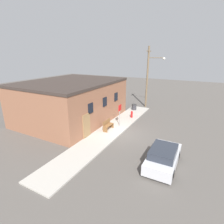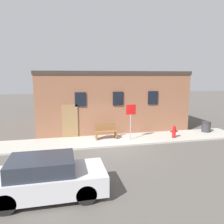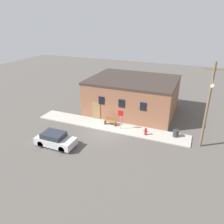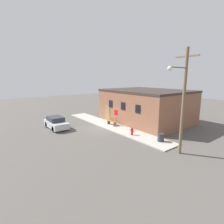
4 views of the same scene
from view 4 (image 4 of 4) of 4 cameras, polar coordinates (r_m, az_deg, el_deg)
name	(u,v)px [view 4 (image 4 of 4)]	position (r m, az deg, el deg)	size (l,w,h in m)	color
ground_plane	(103,128)	(20.96, -3.06, -5.19)	(80.00, 80.00, 0.00)	#56514C
sidewalk	(111,126)	(21.62, -0.47, -4.52)	(17.53, 2.37, 0.10)	#B2ADA3
brick_building	(146,106)	(24.06, 11.11, 2.02)	(10.66, 8.43, 4.31)	#8E5B42
fire_hydrant	(132,131)	(18.12, 6.54, -6.26)	(0.48, 0.23, 0.79)	red
stop_sign	(116,116)	(20.00, 1.31, -1.20)	(0.61, 0.06, 2.19)	gray
bench	(112,121)	(21.68, 0.07, -3.09)	(1.32, 0.44, 0.97)	brown
trash_bin	(161,137)	(16.91, 15.63, -8.00)	(0.62, 0.62, 0.73)	#333338
utility_pole	(183,99)	(13.98, 22.06, 4.05)	(1.80, 2.26, 8.04)	brown
parked_car	(56,123)	(21.63, -17.78, -3.39)	(3.80, 1.73, 1.37)	black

